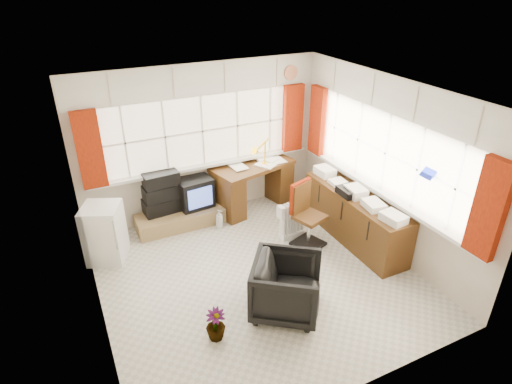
% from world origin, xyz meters
% --- Properties ---
extents(ground, '(4.00, 4.00, 0.00)m').
position_xyz_m(ground, '(0.00, 0.00, 0.00)').
color(ground, beige).
rests_on(ground, ground).
extents(room_walls, '(4.00, 4.00, 4.00)m').
position_xyz_m(room_walls, '(0.00, 0.00, 1.50)').
color(room_walls, beige).
rests_on(room_walls, ground).
extents(window_back, '(3.70, 0.12, 3.60)m').
position_xyz_m(window_back, '(0.00, 1.94, 0.95)').
color(window_back, '#FBE7C6').
rests_on(window_back, room_walls).
extents(window_right, '(0.12, 3.70, 3.60)m').
position_xyz_m(window_right, '(1.94, 0.00, 0.95)').
color(window_right, '#FBE7C6').
rests_on(window_right, room_walls).
extents(curtains, '(3.83, 3.83, 1.15)m').
position_xyz_m(curtains, '(0.92, 0.93, 1.46)').
color(curtains, '#9B2408').
rests_on(curtains, room_walls).
extents(overhead_cabinets, '(3.98, 3.98, 0.48)m').
position_xyz_m(overhead_cabinets, '(0.98, 0.98, 2.25)').
color(overhead_cabinets, silver).
rests_on(overhead_cabinets, room_walls).
extents(desk, '(1.51, 0.99, 0.83)m').
position_xyz_m(desk, '(0.79, 1.80, 0.44)').
color(desk, '#4C2B11').
rests_on(desk, ground).
extents(desk_lamp, '(0.17, 0.15, 0.46)m').
position_xyz_m(desk_lamp, '(0.97, 1.70, 1.12)').
color(desk_lamp, yellow).
rests_on(desk_lamp, desk).
extents(task_chair, '(0.53, 0.55, 1.00)m').
position_xyz_m(task_chair, '(0.99, 0.45, 0.53)').
color(task_chair, black).
rests_on(task_chair, ground).
extents(office_chair, '(1.10, 1.10, 0.73)m').
position_xyz_m(office_chair, '(0.02, -0.73, 0.36)').
color(office_chair, black).
rests_on(office_chair, ground).
extents(radiator, '(0.40, 0.20, 0.58)m').
position_xyz_m(radiator, '(0.91, 0.66, 0.24)').
color(radiator, white).
rests_on(radiator, ground).
extents(credenza, '(0.50, 2.00, 0.85)m').
position_xyz_m(credenza, '(1.73, 0.20, 0.40)').
color(credenza, '#4C2B11').
rests_on(credenza, ground).
extents(file_tray, '(0.26, 0.33, 0.11)m').
position_xyz_m(file_tray, '(1.63, 0.27, 0.80)').
color(file_tray, black).
rests_on(file_tray, credenza).
extents(tv_bench, '(1.40, 0.50, 0.25)m').
position_xyz_m(tv_bench, '(-0.55, 1.72, 0.12)').
color(tv_bench, '#A38751').
rests_on(tv_bench, ground).
extents(crt_tv, '(0.59, 0.56, 0.49)m').
position_xyz_m(crt_tv, '(-0.26, 1.84, 0.50)').
color(crt_tv, black).
rests_on(crt_tv, tv_bench).
extents(hifi_stack, '(0.67, 0.45, 0.68)m').
position_xyz_m(hifi_stack, '(-0.76, 1.91, 0.57)').
color(hifi_stack, black).
rests_on(hifi_stack, tv_bench).
extents(mini_fridge, '(0.66, 0.66, 0.85)m').
position_xyz_m(mini_fridge, '(-1.75, 1.33, 0.42)').
color(mini_fridge, white).
rests_on(mini_fridge, ground).
extents(spray_bottle_a, '(0.17, 0.17, 0.31)m').
position_xyz_m(spray_bottle_a, '(-0.00, 1.39, 0.16)').
color(spray_bottle_a, silver).
rests_on(spray_bottle_a, ground).
extents(spray_bottle_b, '(0.10, 0.10, 0.17)m').
position_xyz_m(spray_bottle_b, '(0.14, 1.61, 0.08)').
color(spray_bottle_b, '#84C6BE').
rests_on(spray_bottle_b, ground).
extents(flower_vase, '(0.26, 0.26, 0.39)m').
position_xyz_m(flower_vase, '(-0.90, -0.77, 0.20)').
color(flower_vase, black).
rests_on(flower_vase, ground).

